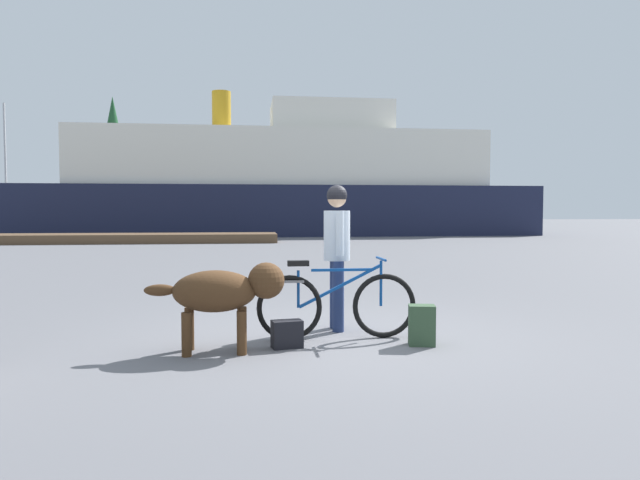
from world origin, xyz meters
TOP-DOWN VIEW (x-y plane):
  - ground_plane at (0.00, 0.00)m, footprint 160.00×160.00m
  - bicycle at (0.06, -0.06)m, footprint 1.83×0.44m
  - person_cyclist at (0.14, 0.43)m, footprint 0.32×0.53m
  - dog at (-1.17, -0.51)m, footprint 1.43×0.51m
  - backpack at (0.93, -0.48)m, footprint 0.31×0.25m
  - handbag_pannier at (-0.52, -0.41)m, footprint 0.35×0.24m
  - dock_pier at (-6.59, 20.14)m, footprint 13.87×2.49m
  - ferry_boat at (1.20, 28.19)m, footprint 29.39×7.44m
  - sailboat_moored at (-16.76, 33.73)m, footprint 7.48×2.09m
  - pine_tree_far_left at (-13.22, 48.66)m, footprint 3.80×3.80m
  - pine_tree_center at (2.07, 47.76)m, footprint 3.61×3.61m
  - pine_tree_far_right at (11.07, 48.14)m, footprint 4.27×4.27m

SIDE VIEW (x-z plane):
  - ground_plane at x=0.00m, z-range 0.00..0.00m
  - handbag_pannier at x=-0.52m, z-range 0.00..0.29m
  - dock_pier at x=-6.59m, z-range 0.00..0.40m
  - backpack at x=0.93m, z-range 0.00..0.44m
  - bicycle at x=0.06m, z-range -0.06..0.86m
  - sailboat_moored at x=-16.76m, z-range -3.74..4.73m
  - dog at x=-1.17m, z-range 0.16..1.09m
  - person_cyclist at x=0.14m, z-range 0.19..1.96m
  - ferry_boat at x=1.20m, z-range -1.28..7.16m
  - pine_tree_far_right at x=11.07m, z-range 1.10..10.31m
  - pine_tree_center at x=2.07m, z-range 1.03..10.95m
  - pine_tree_far_left at x=-13.22m, z-range 1.12..13.00m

